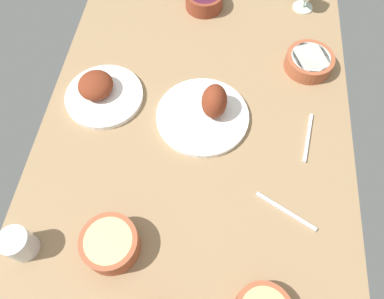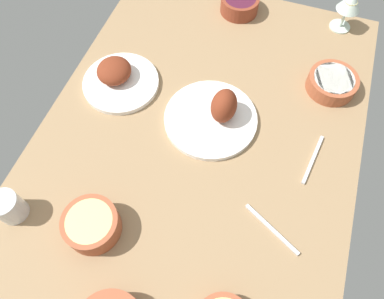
{
  "view_description": "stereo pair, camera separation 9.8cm",
  "coord_description": "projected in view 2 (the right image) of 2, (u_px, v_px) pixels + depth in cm",
  "views": [
    {
      "loc": [
        -46.45,
        -5.55,
        92.42
      ],
      "look_at": [
        0.0,
        0.0,
        6.0
      ],
      "focal_mm": 33.52,
      "sensor_mm": 36.0,
      "label": 1
    },
    {
      "loc": [
        -44.27,
        -15.12,
        92.42
      ],
      "look_at": [
        0.0,
        0.0,
        6.0
      ],
      "focal_mm": 33.52,
      "sensor_mm": 36.0,
      "label": 2
    }
  ],
  "objects": [
    {
      "name": "plate_near_viewer",
      "position": [
        215.0,
        114.0,
        1.03
      ],
      "size": [
        27.15,
        27.15,
        10.98
      ],
      "color": "white",
      "rests_on": "dining_table"
    },
    {
      "name": "bowl_onions",
      "position": [
        240.0,
        4.0,
        1.25
      ],
      "size": [
        13.2,
        13.2,
        5.59
      ],
      "color": "brown",
      "rests_on": "dining_table"
    },
    {
      "name": "plate_center_main",
      "position": [
        118.0,
        78.0,
        1.1
      ],
      "size": [
        23.42,
        23.42,
        7.22
      ],
      "color": "white",
      "rests_on": "dining_table"
    },
    {
      "name": "spoon_loose",
      "position": [
        272.0,
        229.0,
        0.89
      ],
      "size": [
        8.83,
        15.55,
        0.8
      ],
      "primitive_type": "cube",
      "rotation": [
        0.0,
        0.0,
        1.08
      ],
      "color": "silver",
      "rests_on": "dining_table"
    },
    {
      "name": "bowl_potatoes",
      "position": [
        92.0,
        225.0,
        0.87
      ],
      "size": [
        13.69,
        13.69,
        6.48
      ],
      "color": "#A35133",
      "rests_on": "dining_table"
    },
    {
      "name": "dining_table",
      "position": [
        192.0,
        156.0,
        1.02
      ],
      "size": [
        140.0,
        90.0,
        4.0
      ],
      "primitive_type": "cube",
      "color": "#937551",
      "rests_on": "ground"
    },
    {
      "name": "wine_glass",
      "position": [
        351.0,
        3.0,
        1.15
      ],
      "size": [
        7.6,
        7.6,
        14.0
      ],
      "color": "silver",
      "rests_on": "dining_table"
    },
    {
      "name": "bowl_cream",
      "position": [
        332.0,
        82.0,
        1.09
      ],
      "size": [
        14.87,
        14.87,
        4.79
      ],
      "color": "#A35133",
      "rests_on": "dining_table"
    },
    {
      "name": "fork_loose",
      "position": [
        313.0,
        159.0,
        0.99
      ],
      "size": [
        16.25,
        3.45,
        0.8
      ],
      "primitive_type": "cube",
      "rotation": [
        0.0,
        0.0,
        6.13
      ],
      "color": "silver",
      "rests_on": "dining_table"
    },
    {
      "name": "water_tumbler",
      "position": [
        9.0,
        207.0,
        0.88
      ],
      "size": [
        7.12,
        7.12,
        8.05
      ],
      "primitive_type": "cylinder",
      "color": "silver",
      "rests_on": "dining_table"
    }
  ]
}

